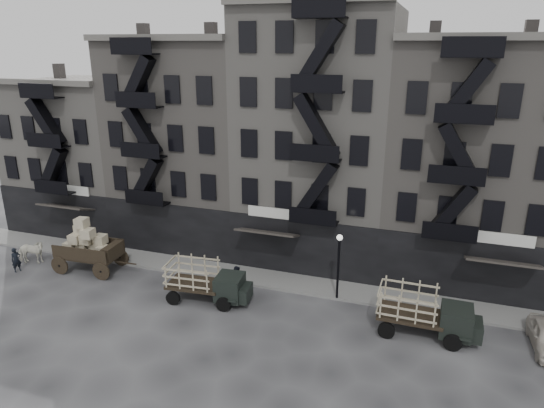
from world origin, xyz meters
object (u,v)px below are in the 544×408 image
(stake_truck_east, at_px, (426,310))
(pedestrian_west, at_px, (16,260))
(stake_truck_west, at_px, (206,279))
(horse, at_px, (31,252))
(wagon, at_px, (86,240))
(pedestrian_mid, at_px, (236,280))

(stake_truck_east, relative_size, pedestrian_west, 3.10)
(stake_truck_west, bearing_deg, pedestrian_west, 177.49)
(stake_truck_east, bearing_deg, stake_truck_west, -177.17)
(horse, bearing_deg, wagon, -100.63)
(stake_truck_east, xyz_separation_m, pedestrian_west, (-26.60, -1.05, -0.65))
(horse, relative_size, pedestrian_mid, 1.08)
(horse, distance_m, pedestrian_mid, 15.47)
(horse, bearing_deg, pedestrian_mid, -105.28)
(stake_truck_west, bearing_deg, horse, 172.05)
(pedestrian_west, bearing_deg, wagon, -41.92)
(horse, height_order, wagon, wagon)
(horse, height_order, pedestrian_mid, pedestrian_mid)
(wagon, distance_m, pedestrian_mid, 11.02)
(horse, distance_m, wagon, 4.71)
(stake_truck_west, bearing_deg, wagon, 167.55)
(horse, xyz_separation_m, pedestrian_mid, (15.46, 0.55, 0.08))
(wagon, xyz_separation_m, stake_truck_east, (22.13, -0.81, -0.64))
(horse, relative_size, stake_truck_east, 0.39)
(wagon, xyz_separation_m, pedestrian_mid, (10.96, 0.02, -1.20))
(horse, xyz_separation_m, wagon, (4.50, 0.53, 1.28))
(stake_truck_east, xyz_separation_m, pedestrian_mid, (-11.18, 0.83, -0.56))
(stake_truck_west, bearing_deg, pedestrian_mid, 36.28)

